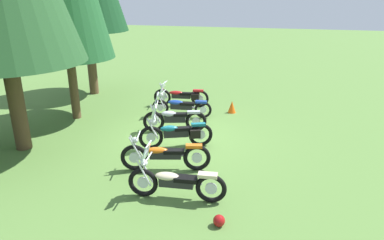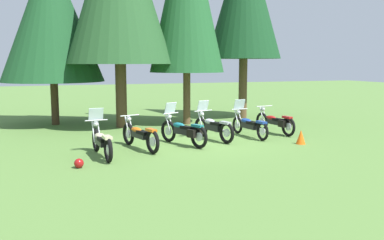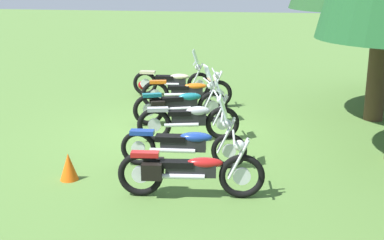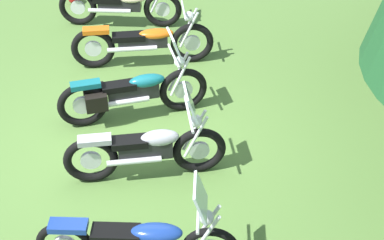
% 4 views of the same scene
% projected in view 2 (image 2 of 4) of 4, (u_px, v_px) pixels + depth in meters
% --- Properties ---
extents(ground_plane, '(80.00, 80.00, 0.00)m').
position_uv_depth(ground_plane, '(200.00, 142.00, 14.38)').
color(ground_plane, '#547A38').
extents(motorcycle_0, '(0.68, 2.33, 1.37)m').
position_uv_depth(motorcycle_0, '(102.00, 141.00, 12.18)').
color(motorcycle_0, black).
rests_on(motorcycle_0, ground_plane).
extents(motorcycle_1, '(0.85, 2.39, 1.02)m').
position_uv_depth(motorcycle_1, '(140.00, 135.00, 13.25)').
color(motorcycle_1, black).
rests_on(motorcycle_1, ground_plane).
extents(motorcycle_2, '(1.05, 2.17, 1.39)m').
position_uv_depth(motorcycle_2, '(184.00, 131.00, 13.87)').
color(motorcycle_2, black).
rests_on(motorcycle_2, ground_plane).
extents(motorcycle_3, '(0.89, 2.14, 1.38)m').
position_uv_depth(motorcycle_3, '(213.00, 127.00, 14.74)').
color(motorcycle_3, black).
rests_on(motorcycle_3, ground_plane).
extents(motorcycle_4, '(0.69, 2.34, 1.34)m').
position_uv_depth(motorcycle_4, '(249.00, 125.00, 15.46)').
color(motorcycle_4, black).
rests_on(motorcycle_4, ground_plane).
extents(motorcycle_5, '(0.79, 2.34, 1.02)m').
position_uv_depth(motorcycle_5, '(275.00, 122.00, 16.19)').
color(motorcycle_5, black).
rests_on(motorcycle_5, ground_plane).
extents(pine_tree_0, '(4.40, 4.40, 7.62)m').
position_uv_depth(pine_tree_0, '(51.00, 15.00, 17.94)').
color(pine_tree_0, '#42301E').
rests_on(pine_tree_0, ground_plane).
extents(traffic_cone, '(0.32, 0.32, 0.48)m').
position_uv_depth(traffic_cone, '(301.00, 137.00, 14.09)').
color(traffic_cone, '#EA590F').
rests_on(traffic_cone, ground_plane).
extents(dropped_helmet, '(0.25, 0.25, 0.25)m').
position_uv_depth(dropped_helmet, '(79.00, 163.00, 10.88)').
color(dropped_helmet, maroon).
rests_on(dropped_helmet, ground_plane).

